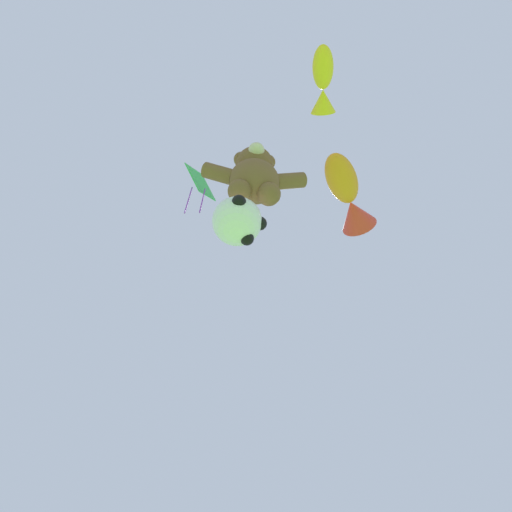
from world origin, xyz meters
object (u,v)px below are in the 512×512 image
Objects in this scene: teddy_bear_kite at (254,176)px; diamond_kite at (200,184)px; soccer_ball_kite at (238,221)px; fish_kite_tangerine at (348,197)px; fish_kite_goldfin at (323,85)px.

teddy_bear_kite is 0.99× the size of diamond_kite.
diamond_kite reaches higher than soccer_ball_kite.
teddy_bear_kite is at bearing -37.70° from diamond_kite.
diamond_kite reaches higher than fish_kite_tangerine.
fish_kite_tangerine is 4.27m from diamond_kite.
fish_kite_goldfin is at bearing -43.55° from diamond_kite.
soccer_ball_kite is at bearing -164.72° from fish_kite_tangerine.
diamond_kite is at bearing 143.07° from soccer_ball_kite.
teddy_bear_kite is 1.89m from soccer_ball_kite.
fish_kite_tangerine reaches higher than teddy_bear_kite.
diamond_kite is at bearing 136.45° from fish_kite_goldfin.
fish_kite_goldfin is (1.86, -2.00, 4.18)m from soccer_ball_kite.
soccer_ball_kite is 3.93m from diamond_kite.
teddy_bear_kite is 2.55m from diamond_kite.
teddy_bear_kite is 1.44× the size of fish_kite_goldfin.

